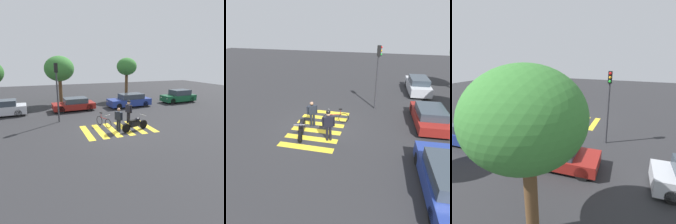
% 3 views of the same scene
% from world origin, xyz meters
% --- Properties ---
extents(ground_plane, '(60.00, 60.00, 0.00)m').
position_xyz_m(ground_plane, '(0.00, 0.00, 0.00)').
color(ground_plane, '#2B2B2D').
extents(police_motorcycle, '(2.15, 0.83, 1.02)m').
position_xyz_m(police_motorcycle, '(1.01, -0.65, 0.45)').
color(police_motorcycle, black).
rests_on(police_motorcycle, ground_plane).
extents(leaning_bicycle, '(0.68, 1.63, 1.00)m').
position_xyz_m(leaning_bicycle, '(-0.77, 0.94, 0.38)').
color(leaning_bicycle, black).
rests_on(leaning_bicycle, ground_plane).
extents(officer_on_foot, '(0.41, 0.57, 1.63)m').
position_xyz_m(officer_on_foot, '(-0.12, -0.40, 0.92)').
color(officer_on_foot, '#1E232D').
rests_on(officer_on_foot, ground_plane).
extents(officer_by_motorcycle, '(0.37, 0.65, 1.85)m').
position_xyz_m(officer_by_motorcycle, '(1.28, 1.04, 1.08)').
color(officer_by_motorcycle, black).
rests_on(officer_by_motorcycle, ground_plane).
extents(crosswalk_stripes, '(4.95, 3.08, 0.01)m').
position_xyz_m(crosswalk_stripes, '(0.00, 0.00, 0.00)').
color(crosswalk_stripes, yellow).
rests_on(crosswalk_stripes, ground_plane).
extents(car_silver_sedan, '(4.52, 1.92, 1.40)m').
position_xyz_m(car_silver_sedan, '(-8.40, 6.74, 0.67)').
color(car_silver_sedan, black).
rests_on(car_silver_sedan, ground_plane).
extents(car_maroon_wagon, '(4.07, 2.00, 1.23)m').
position_xyz_m(car_maroon_wagon, '(-1.92, 6.73, 0.60)').
color(car_maroon_wagon, black).
rests_on(car_maroon_wagon, ground_plane).
extents(car_blue_hatchback, '(4.58, 1.98, 1.36)m').
position_xyz_m(car_blue_hatchback, '(3.90, 6.47, 0.65)').
color(car_blue_hatchback, black).
rests_on(car_blue_hatchback, ground_plane).
extents(car_green_compact, '(4.11, 1.87, 1.45)m').
position_xyz_m(car_green_compact, '(10.31, 6.64, 0.69)').
color(car_green_compact, black).
rests_on(car_green_compact, ground_plane).
extents(traffic_light_pole, '(0.27, 0.34, 4.56)m').
position_xyz_m(traffic_light_pole, '(-3.74, 3.24, 3.04)').
color(traffic_light_pole, '#38383D').
rests_on(traffic_light_pole, ground_plane).
extents(street_tree_mid, '(3.23, 3.23, 5.27)m').
position_xyz_m(street_tree_mid, '(-2.74, 10.65, 3.86)').
color(street_tree_mid, brown).
rests_on(street_tree_mid, ground_plane).
extents(street_tree_far, '(2.47, 2.47, 5.11)m').
position_xyz_m(street_tree_far, '(5.37, 10.65, 3.97)').
color(street_tree_far, brown).
rests_on(street_tree_far, ground_plane).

